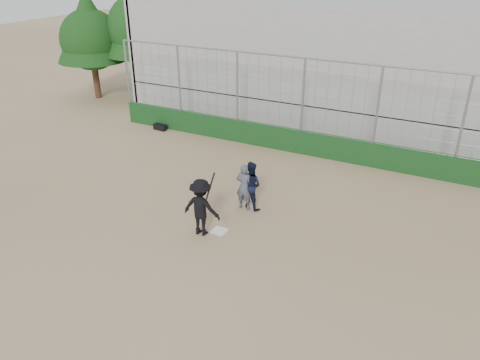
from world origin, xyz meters
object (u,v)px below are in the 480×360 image
at_px(batter_at_plate, 201,207).
at_px(umpire, 244,189).
at_px(catcher_crouched, 251,192).
at_px(equipment_bag, 160,127).

xyz_separation_m(batter_at_plate, umpire, (0.46, 1.95, -0.18)).
bearing_deg(umpire, catcher_crouched, -139.81).
height_order(catcher_crouched, equipment_bag, catcher_crouched).
bearing_deg(umpire, equipment_bag, -37.63).
bearing_deg(batter_at_plate, equipment_bag, 133.46).
bearing_deg(equipment_bag, umpire, -35.32).
relative_size(batter_at_plate, equipment_bag, 2.91).
xyz_separation_m(batter_at_plate, catcher_crouched, (0.62, 2.10, -0.34)).
xyz_separation_m(catcher_crouched, umpire, (-0.16, -0.15, 0.16)).
height_order(batter_at_plate, equipment_bag, batter_at_plate).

